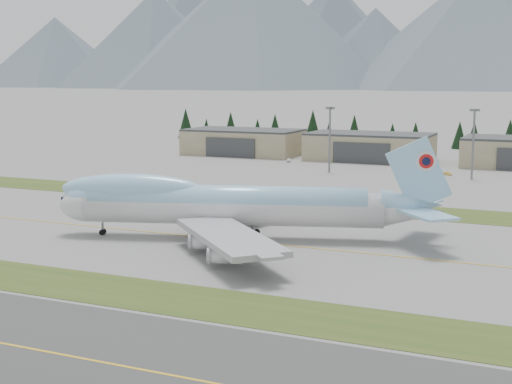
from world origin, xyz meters
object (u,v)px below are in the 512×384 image
at_px(service_vehicle_a, 289,162).
at_px(service_vehicle_b, 447,175).
at_px(hangar_center, 370,147).
at_px(hangar_left, 243,142).
at_px(boeing_747_freighter, 228,204).

height_order(service_vehicle_a, service_vehicle_b, service_vehicle_a).
bearing_deg(service_vehicle_b, hangar_center, 77.91).
distance_m(hangar_left, service_vehicle_a, 33.81).
height_order(hangar_center, service_vehicle_b, hangar_center).
relative_size(service_vehicle_a, service_vehicle_b, 1.22).
xyz_separation_m(boeing_747_freighter, hangar_left, (-64.32, 148.36, -1.55)).
xyz_separation_m(boeing_747_freighter, hangar_center, (-9.32, 148.36, -1.55)).
bearing_deg(boeing_747_freighter, service_vehicle_a, 88.72).
bearing_deg(hangar_left, service_vehicle_a, -33.64).
xyz_separation_m(boeing_747_freighter, service_vehicle_a, (-36.54, 129.87, -6.94)).
bearing_deg(hangar_left, boeing_747_freighter, -66.56).
height_order(hangar_left, service_vehicle_a, hangar_left).
distance_m(service_vehicle_a, service_vehicle_b, 64.14).
xyz_separation_m(hangar_left, service_vehicle_b, (90.23, -33.13, -5.39)).
height_order(hangar_left, hangar_center, same).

